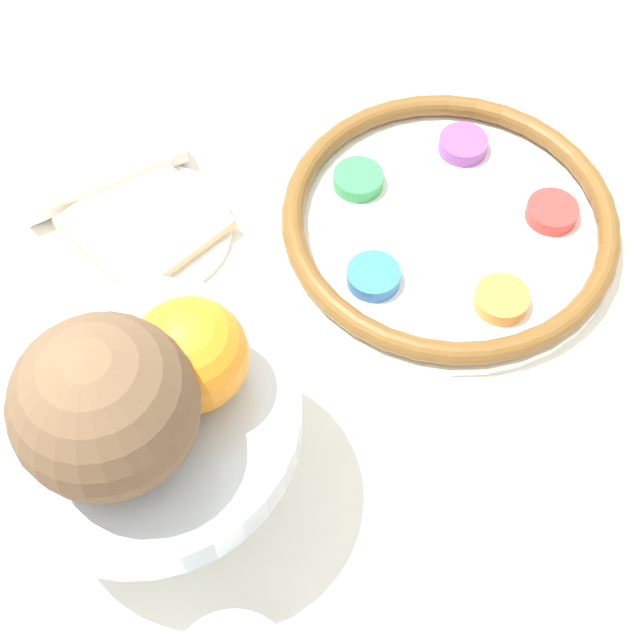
# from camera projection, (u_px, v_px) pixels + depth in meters

# --- Properties ---
(ground_plane) EXTENTS (8.00, 8.00, 0.00)m
(ground_plane) POSITION_uv_depth(u_px,v_px,m) (297.00, 540.00, 1.40)
(ground_plane) COLOR brown
(dining_table) EXTENTS (1.39, 1.06, 0.73)m
(dining_table) POSITION_uv_depth(u_px,v_px,m) (291.00, 444.00, 1.09)
(dining_table) COLOR silver
(dining_table) RESTS_ON ground_plane
(seder_plate) EXTENTS (0.30, 0.30, 0.03)m
(seder_plate) POSITION_uv_depth(u_px,v_px,m) (449.00, 221.00, 0.80)
(seder_plate) COLOR white
(seder_plate) RESTS_ON dining_table
(fruit_stand) EXTENTS (0.21, 0.21, 0.12)m
(fruit_stand) POSITION_uv_depth(u_px,v_px,m) (148.00, 425.00, 0.60)
(fruit_stand) COLOR silver
(fruit_stand) RESTS_ON dining_table
(orange_fruit) EXTENTS (0.07, 0.07, 0.07)m
(orange_fruit) POSITION_uv_depth(u_px,v_px,m) (190.00, 355.00, 0.55)
(orange_fruit) COLOR orange
(orange_fruit) RESTS_ON fruit_stand
(coconut) EXTENTS (0.11, 0.11, 0.11)m
(coconut) POSITION_uv_depth(u_px,v_px,m) (105.00, 407.00, 0.51)
(coconut) COLOR brown
(coconut) RESTS_ON fruit_stand
(bread_plate) EXTENTS (0.16, 0.16, 0.02)m
(bread_plate) POSITION_uv_depth(u_px,v_px,m) (146.00, 227.00, 0.80)
(bread_plate) COLOR silver
(bread_plate) RESTS_ON dining_table
(napkin_roll) EXTENTS (0.16, 0.07, 0.04)m
(napkin_roll) POSITION_uv_depth(u_px,v_px,m) (101.00, 174.00, 0.82)
(napkin_roll) COLOR white
(napkin_roll) RESTS_ON dining_table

